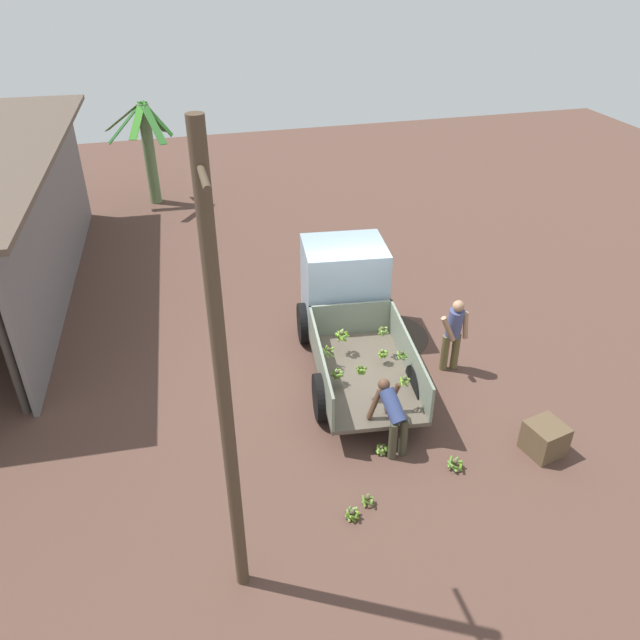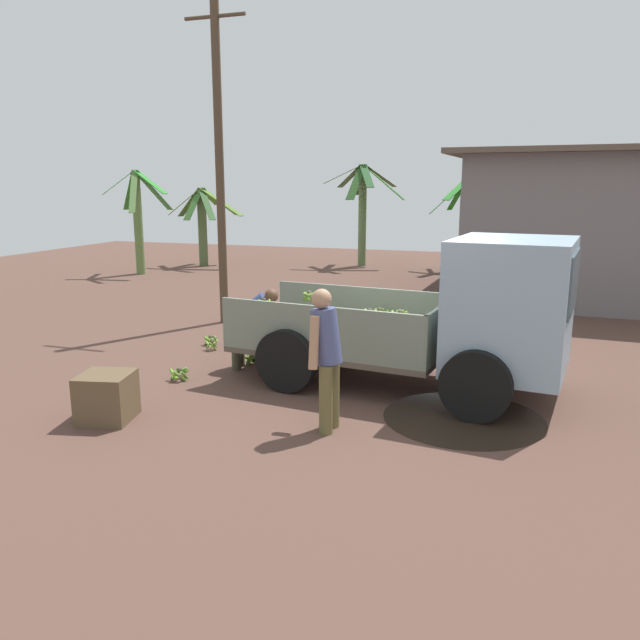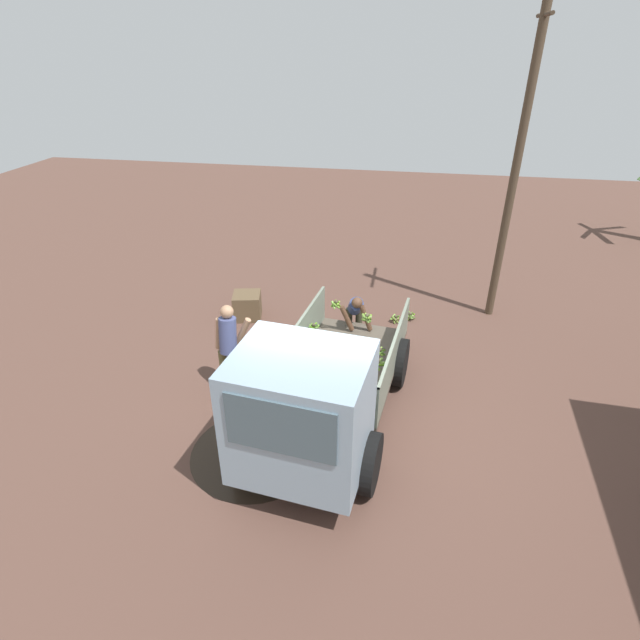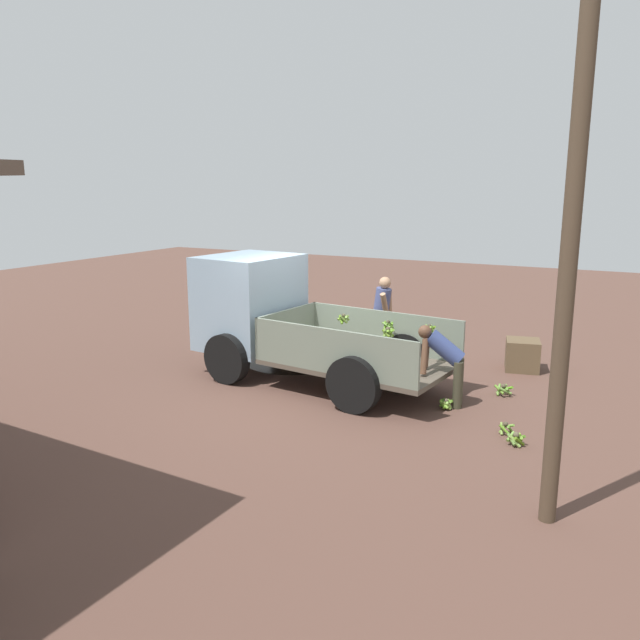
% 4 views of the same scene
% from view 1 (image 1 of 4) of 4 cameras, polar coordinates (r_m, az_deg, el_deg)
% --- Properties ---
extents(ground, '(36.00, 36.00, 0.00)m').
position_cam_1_polar(ground, '(12.70, 2.86, -4.54)').
color(ground, brown).
extents(mud_patch_0, '(1.93, 1.93, 0.01)m').
position_cam_1_polar(mud_patch_0, '(13.75, 5.92, -1.50)').
color(mud_patch_0, black).
rests_on(mud_patch_0, ground).
extents(cargo_truck, '(4.65, 2.38, 2.10)m').
position_cam_1_polar(cargo_truck, '(12.91, 2.53, 1.92)').
color(cargo_truck, brown).
rests_on(cargo_truck, ground).
extents(utility_pole, '(1.24, 0.17, 6.26)m').
position_cam_1_polar(utility_pole, '(6.97, -8.76, -6.91)').
color(utility_pole, '#4B3B2B').
rests_on(utility_pole, ground).
extents(banana_palm_2, '(2.55, 2.08, 3.20)m').
position_cam_1_polar(banana_palm_2, '(20.94, -15.38, 14.68)').
color(banana_palm_2, '#617D4D').
rests_on(banana_palm_2, ground).
extents(person_foreground_visitor, '(0.40, 0.66, 1.64)m').
position_cam_1_polar(person_foreground_visitor, '(12.45, 12.13, -1.06)').
color(person_foreground_visitor, brown).
rests_on(person_foreground_visitor, ground).
extents(person_worker_loading, '(0.73, 0.66, 1.24)m').
position_cam_1_polar(person_worker_loading, '(10.54, 6.66, -8.57)').
color(person_worker_loading, '#3C3A29').
rests_on(person_worker_loading, ground).
extents(banana_bunch_on_ground_0, '(0.30, 0.31, 0.20)m').
position_cam_1_polar(banana_bunch_on_ground_0, '(10.76, 12.27, -12.71)').
color(banana_bunch_on_ground_0, brown).
rests_on(banana_bunch_on_ground_0, ground).
extents(banana_bunch_on_ground_1, '(0.20, 0.21, 0.17)m').
position_cam_1_polar(banana_bunch_on_ground_1, '(10.84, 5.63, -11.66)').
color(banana_bunch_on_ground_1, brown).
rests_on(banana_bunch_on_ground_1, ground).
extents(banana_bunch_on_ground_2, '(0.25, 0.25, 0.19)m').
position_cam_1_polar(banana_bunch_on_ground_2, '(9.85, 2.97, -17.26)').
color(banana_bunch_on_ground_2, brown).
rests_on(banana_bunch_on_ground_2, ground).
extents(banana_bunch_on_ground_3, '(0.22, 0.22, 0.19)m').
position_cam_1_polar(banana_bunch_on_ground_3, '(10.03, 4.40, -16.06)').
color(banana_bunch_on_ground_3, '#4B4431').
rests_on(banana_bunch_on_ground_3, ground).
extents(wooden_crate_0, '(0.71, 0.71, 0.57)m').
position_cam_1_polar(wooden_crate_0, '(11.36, 19.87, -10.15)').
color(wooden_crate_0, brown).
rests_on(wooden_crate_0, ground).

